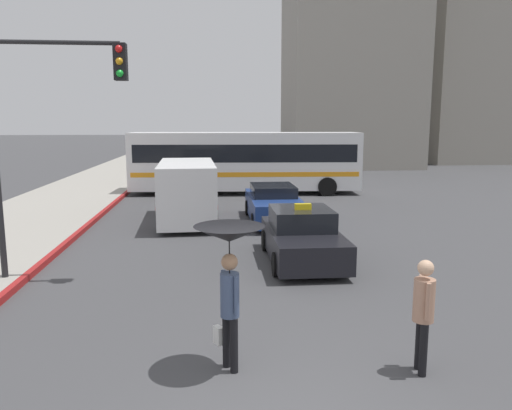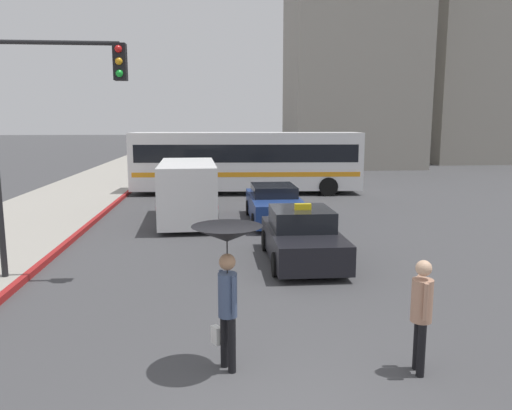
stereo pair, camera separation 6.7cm
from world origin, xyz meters
The scene contains 9 objects.
ground_plane centered at (0.00, 0.00, 0.00)m, with size 300.00×300.00×0.00m, color #424244.
taxi centered at (1.66, 6.96, 0.65)m, with size 1.91×4.02×1.58m.
sedan_red centered at (1.57, 12.45, 0.65)m, with size 1.91×4.71×1.37m.
ambulance_van centered at (-1.66, 12.67, 1.25)m, with size 2.25×5.19×2.24m.
city_bus centered at (1.04, 20.22, 1.78)m, with size 11.98×3.12×3.20m.
pedestrian_with_umbrella centered at (-0.51, 1.13, 1.80)m, with size 1.04×1.04×2.23m.
pedestrian_man centered at (2.33, 0.78, 1.03)m, with size 0.35×0.47×1.74m.
traffic_light centered at (-4.39, 5.68, 3.95)m, with size 3.05×0.38×5.73m.
building_tower_far centered at (24.25, 41.45, 11.99)m, with size 10.68×11.21×23.98m.
Camera 2 is at (-0.69, -5.96, 3.71)m, focal length 35.00 mm.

